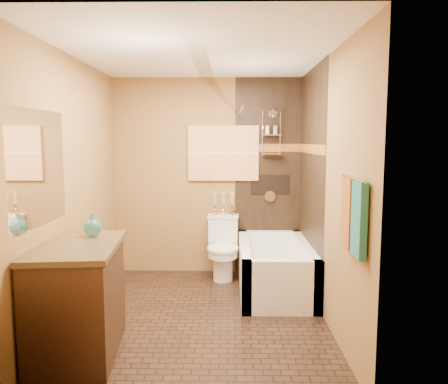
{
  "coord_description": "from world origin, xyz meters",
  "views": [
    {
      "loc": [
        0.29,
        -4.1,
        1.71
      ],
      "look_at": [
        0.22,
        0.4,
        1.18
      ],
      "focal_mm": 35.0,
      "sensor_mm": 36.0,
      "label": 1
    }
  ],
  "objects_px": {
    "bathtub": "(275,272)",
    "vanity": "(78,299)",
    "toilet": "(223,247)",
    "sunset_painting": "(223,153)"
  },
  "relations": [
    {
      "from": "sunset_painting",
      "to": "vanity",
      "type": "bearing_deg",
      "value": -116.64
    },
    {
      "from": "vanity",
      "to": "toilet",
      "type": "bearing_deg",
      "value": 54.67
    },
    {
      "from": "toilet",
      "to": "vanity",
      "type": "relative_size",
      "value": 0.71
    },
    {
      "from": "sunset_painting",
      "to": "toilet",
      "type": "height_order",
      "value": "sunset_painting"
    },
    {
      "from": "bathtub",
      "to": "vanity",
      "type": "bearing_deg",
      "value": -138.67
    },
    {
      "from": "bathtub",
      "to": "vanity",
      "type": "distance_m",
      "value": 2.31
    },
    {
      "from": "bathtub",
      "to": "toilet",
      "type": "bearing_deg",
      "value": 142.13
    },
    {
      "from": "sunset_painting",
      "to": "toilet",
      "type": "relative_size",
      "value": 1.17
    },
    {
      "from": "vanity",
      "to": "bathtub",
      "type": "bearing_deg",
      "value": 35.55
    },
    {
      "from": "sunset_painting",
      "to": "vanity",
      "type": "distance_m",
      "value": 2.74
    }
  ]
}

